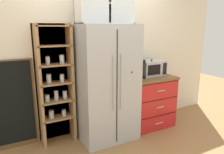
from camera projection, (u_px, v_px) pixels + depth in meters
ground_plane at (107, 136)px, 3.46m from camera, size 10.73×10.73×0.00m
wall_back_cream at (96, 55)px, 3.51m from camera, size 5.03×0.10×2.55m
refrigerator at (106, 83)px, 3.26m from camera, size 0.87×0.70×1.77m
pantry_shelf_column at (55, 83)px, 3.17m from camera, size 0.54×0.29×1.79m
counter_cabinet at (149, 100)px, 3.78m from camera, size 0.81×0.64×0.90m
microwave at (151, 68)px, 3.72m from camera, size 0.44×0.33×0.26m
coffee_maker at (137, 69)px, 3.53m from camera, size 0.17×0.20×0.31m
mug_red at (149, 73)px, 3.69m from camera, size 0.12×0.08×0.08m
bottle_amber at (151, 69)px, 3.62m from camera, size 0.07×0.07×0.29m
upper_cabinet at (104, 4)px, 3.04m from camera, size 0.83×0.32×0.56m
chalkboard_menu at (13, 105)px, 3.00m from camera, size 0.60×0.04×1.30m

